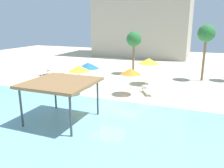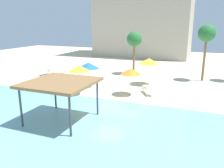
{
  "view_description": "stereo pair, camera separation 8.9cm",
  "coord_description": "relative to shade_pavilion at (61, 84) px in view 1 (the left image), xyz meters",
  "views": [
    {
      "loc": [
        6.63,
        -15.92,
        6.43
      ],
      "look_at": [
        -0.57,
        2.0,
        1.3
      ],
      "focal_mm": 36.82,
      "sensor_mm": 36.0,
      "label": 1
    },
    {
      "loc": [
        6.71,
        -15.89,
        6.43
      ],
      "look_at": [
        -0.57,
        2.0,
        1.3
      ],
      "focal_mm": 36.82,
      "sensor_mm": 36.0,
      "label": 2
    }
  ],
  "objects": [
    {
      "name": "beach_umbrella_yellow_0",
      "position": [
        3.16,
        11.58,
        -0.04
      ],
      "size": [
        2.17,
        2.17,
        2.86
      ],
      "color": "silver",
      "rests_on": "ground"
    },
    {
      "name": "lounge_chair_1",
      "position": [
        -10.23,
        11.42,
        -2.26
      ],
      "size": [
        0.73,
        1.93,
        0.74
      ],
      "rotation": [
        0.0,
        0.0,
        -1.64
      ],
      "color": "white",
      "rests_on": "ground"
    },
    {
      "name": "beach_umbrella_blue_2",
      "position": [
        -2.34,
        8.29,
        -0.33
      ],
      "size": [
        2.25,
        2.25,
        2.57
      ],
      "color": "silver",
      "rests_on": "ground"
    },
    {
      "name": "beach_umbrella_yellow_3",
      "position": [
        -1.83,
        5.61,
        -0.11
      ],
      "size": [
        1.92,
        1.92,
        2.75
      ],
      "color": "silver",
      "rests_on": "ground"
    },
    {
      "name": "beach_umbrella_orange_1",
      "position": [
        2.52,
        7.29,
        -0.38
      ],
      "size": [
        1.91,
        1.91,
        2.48
      ],
      "color": "silver",
      "rests_on": "ground"
    },
    {
      "name": "ground_plane",
      "position": [
        1.9,
        3.71,
        -2.59
      ],
      "size": [
        80.0,
        80.0,
        0.0
      ],
      "primitive_type": "plane",
      "color": "beige"
    },
    {
      "name": "palm_tree_0",
      "position": [
        0.15,
        16.05,
        1.81
      ],
      "size": [
        1.9,
        1.9,
        5.46
      ],
      "color": "brown",
      "rests_on": "ground"
    },
    {
      "name": "lounge_chair_4",
      "position": [
        -7.13,
        10.41,
        -2.26
      ],
      "size": [
        0.89,
        1.97,
        0.74
      ],
      "rotation": [
        0.0,
        0.0,
        -1.42
      ],
      "color": "white",
      "rests_on": "ground"
    },
    {
      "name": "hotel_block_0",
      "position": [
        -3.3,
        34.11,
        6.82
      ],
      "size": [
        18.01,
        10.83,
        18.83
      ],
      "primitive_type": "cube",
      "color": "#B2A893",
      "rests_on": "ground"
    },
    {
      "name": "lagoon_water",
      "position": [
        1.9,
        -1.54,
        -2.57
      ],
      "size": [
        44.0,
        13.5,
        0.04
      ],
      "primitive_type": "cube",
      "color": "#7AB7C1",
      "rests_on": "ground"
    },
    {
      "name": "lounge_chair_0",
      "position": [
        3.85,
        8.26,
        -2.26
      ],
      "size": [
        1.46,
        1.94,
        0.74
      ],
      "rotation": [
        0.0,
        0.0,
        -1.05
      ],
      "color": "white",
      "rests_on": "ground"
    },
    {
      "name": "shade_pavilion",
      "position": [
        0.0,
        0.0,
        0.0
      ],
      "size": [
        4.3,
        4.3,
        2.76
      ],
      "color": "#42474C",
      "rests_on": "ground"
    },
    {
      "name": "palm_tree_2",
      "position": [
        8.55,
        15.63,
        2.62
      ],
      "size": [
        1.9,
        1.9,
        6.32
      ],
      "color": "brown",
      "rests_on": "ground"
    }
  ]
}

